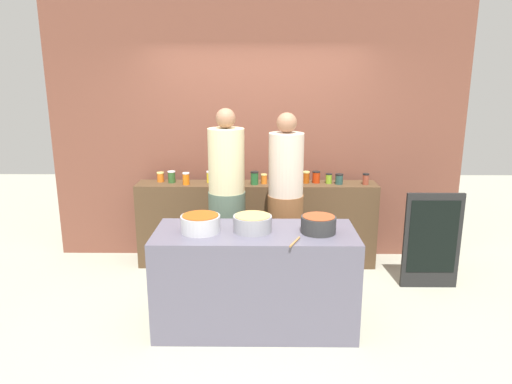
{
  "coord_description": "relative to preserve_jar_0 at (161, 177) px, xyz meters",
  "views": [
    {
      "loc": [
        0.05,
        -4.05,
        2.17
      ],
      "look_at": [
        0.0,
        0.35,
        1.05
      ],
      "focal_mm": 33.01,
      "sensor_mm": 36.0,
      "label": 1
    }
  ],
  "objects": [
    {
      "name": "prep_table",
      "position": [
        1.1,
        -1.47,
        -0.58
      ],
      "size": [
        1.7,
        0.7,
        0.88
      ],
      "primitive_type": "cube",
      "color": "#555262",
      "rests_on": "ground"
    },
    {
      "name": "wooden_spoon",
      "position": [
        1.41,
        -1.75,
        -0.13
      ],
      "size": [
        0.1,
        0.21,
        0.02
      ],
      "primitive_type": "cylinder",
      "rotation": [
        1.57,
        0.0,
        5.89
      ],
      "color": "#9E703D",
      "rests_on": "prep_table"
    },
    {
      "name": "preserve_jar_5",
      "position": [
        0.82,
        -0.02,
        0.01
      ],
      "size": [
        0.07,
        0.07,
        0.12
      ],
      "color": "orange",
      "rests_on": "display_shelf"
    },
    {
      "name": "ground",
      "position": [
        1.1,
        -1.17,
        -1.02
      ],
      "size": [
        12.0,
        12.0,
        0.0
      ],
      "primitive_type": "plane",
      "color": "#9C9C89"
    },
    {
      "name": "preserve_jar_12",
      "position": [
        1.91,
        -0.05,
        0.0
      ],
      "size": [
        0.07,
        0.07,
        0.11
      ],
      "color": "olive",
      "rests_on": "display_shelf"
    },
    {
      "name": "preserve_jar_3",
      "position": [
        0.56,
        -0.03,
        0.01
      ],
      "size": [
        0.07,
        0.07,
        0.13
      ],
      "color": "gold",
      "rests_on": "display_shelf"
    },
    {
      "name": "display_shelf",
      "position": [
        1.1,
        -0.07,
        -0.54
      ],
      "size": [
        2.7,
        0.36,
        0.96
      ],
      "primitive_type": "cube",
      "color": "#493320",
      "rests_on": "ground"
    },
    {
      "name": "preserve_jar_9",
      "position": [
        1.5,
        -0.02,
        0.0
      ],
      "size": [
        0.08,
        0.08,
        0.12
      ],
      "color": "olive",
      "rests_on": "display_shelf"
    },
    {
      "name": "cook_in_cap",
      "position": [
        1.39,
        -0.73,
        -0.19
      ],
      "size": [
        0.35,
        0.35,
        1.81
      ],
      "color": "brown",
      "rests_on": "ground"
    },
    {
      "name": "preserve_jar_2",
      "position": [
        0.31,
        -0.14,
        0.01
      ],
      "size": [
        0.08,
        0.08,
        0.13
      ],
      "color": "orange",
      "rests_on": "display_shelf"
    },
    {
      "name": "preserve_jar_14",
      "position": [
        2.31,
        -0.11,
        0.01
      ],
      "size": [
        0.07,
        0.07,
        0.13
      ],
      "color": "brown",
      "rests_on": "display_shelf"
    },
    {
      "name": "preserve_jar_4",
      "position": [
        0.69,
        -0.14,
        -0.0
      ],
      "size": [
        0.08,
        0.08,
        0.11
      ],
      "color": "brown",
      "rests_on": "display_shelf"
    },
    {
      "name": "preserve_jar_8",
      "position": [
        1.32,
        -0.06,
        0.01
      ],
      "size": [
        0.08,
        0.08,
        0.13
      ],
      "color": "#BE2F0B",
      "rests_on": "display_shelf"
    },
    {
      "name": "cooking_pot_center",
      "position": [
        1.07,
        -1.46,
        -0.07
      ],
      "size": [
        0.33,
        0.33,
        0.14
      ],
      "color": "gray",
      "rests_on": "prep_table"
    },
    {
      "name": "cooking_pot_left",
      "position": [
        0.64,
        -1.48,
        -0.07
      ],
      "size": [
        0.33,
        0.33,
        0.15
      ],
      "color": "#B7B7BC",
      "rests_on": "prep_table"
    },
    {
      "name": "chalkboard_sign",
      "position": [
        2.89,
        -0.68,
        -0.51
      ],
      "size": [
        0.58,
        0.04,
        1.01
      ],
      "color": "black",
      "rests_on": "ground"
    },
    {
      "name": "preserve_jar_0",
      "position": [
        0.0,
        0.0,
        0.0
      ],
      "size": [
        0.08,
        0.08,
        0.11
      ],
      "color": "#D3631A",
      "rests_on": "display_shelf"
    },
    {
      "name": "preserve_jar_7",
      "position": [
        1.18,
        -0.08,
        -0.0
      ],
      "size": [
        0.07,
        0.07,
        0.11
      ],
      "color": "orange",
      "rests_on": "display_shelf"
    },
    {
      "name": "preserve_jar_10",
      "position": [
        1.65,
        -0.05,
        0.01
      ],
      "size": [
        0.08,
        0.08,
        0.13
      ],
      "color": "#99400D",
      "rests_on": "display_shelf"
    },
    {
      "name": "preserve_jar_1",
      "position": [
        0.13,
        -0.04,
        0.01
      ],
      "size": [
        0.09,
        0.09,
        0.13
      ],
      "color": "#2E5627",
      "rests_on": "display_shelf"
    },
    {
      "name": "preserve_jar_11",
      "position": [
        1.77,
        -0.03,
        0.01
      ],
      "size": [
        0.09,
        0.09,
        0.13
      ],
      "color": "#AD2A0B",
      "rests_on": "display_shelf"
    },
    {
      "name": "preserve_jar_13",
      "position": [
        2.02,
        -0.1,
        0.0
      ],
      "size": [
        0.09,
        0.09,
        0.12
      ],
      "color": "#24423C",
      "rests_on": "display_shelf"
    },
    {
      "name": "storefront_wall",
      "position": [
        1.1,
        0.28,
        0.48
      ],
      "size": [
        4.8,
        0.12,
        3.0
      ],
      "primitive_type": "cube",
      "color": "brown",
      "rests_on": "ground"
    },
    {
      "name": "preserve_jar_6",
      "position": [
        1.07,
        -0.12,
        0.02
      ],
      "size": [
        0.09,
        0.09,
        0.15
      ],
      "color": "#225C2C",
      "rests_on": "display_shelf"
    },
    {
      "name": "cooking_pot_right",
      "position": [
        1.62,
        -1.49,
        -0.07
      ],
      "size": [
        0.29,
        0.29,
        0.14
      ],
      "color": "#2D2D2D",
      "rests_on": "prep_table"
    },
    {
      "name": "cook_with_tongs",
      "position": [
        0.81,
        -0.7,
        -0.18
      ],
      "size": [
        0.37,
        0.37,
        1.84
      ],
      "color": "#4C5F4E",
      "rests_on": "ground"
    }
  ]
}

